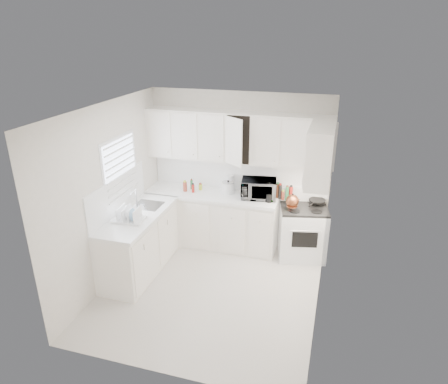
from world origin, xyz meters
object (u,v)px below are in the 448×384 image
at_px(rice_cooker, 228,187).
at_px(utensil_crock, 269,192).
at_px(microwave, 259,187).
at_px(dish_rack, 128,213).
at_px(stove, 303,226).
at_px(tea_kettle, 292,200).

relative_size(rice_cooker, utensil_crock, 0.67).
relative_size(microwave, dish_rack, 1.31).
bearing_deg(stove, microwave, 165.59).
distance_m(tea_kettle, microwave, 0.61).
height_order(stove, microwave, microwave).
bearing_deg(dish_rack, rice_cooker, 48.25).
xyz_separation_m(tea_kettle, utensil_crock, (-0.37, 0.06, 0.06)).
bearing_deg(stove, tea_kettle, -150.68).
bearing_deg(microwave, dish_rack, -149.51).
bearing_deg(dish_rack, utensil_crock, 29.96).
xyz_separation_m(microwave, rice_cooker, (-0.53, 0.06, -0.08)).
height_order(tea_kettle, utensil_crock, utensil_crock).
xyz_separation_m(tea_kettle, dish_rack, (-2.18, -1.15, 0.01)).
distance_m(rice_cooker, dish_rack, 1.77).
relative_size(stove, tea_kettle, 4.51).
distance_m(stove, utensil_crock, 0.79).
bearing_deg(stove, rice_cooker, 163.86).
xyz_separation_m(stove, dish_rack, (-2.36, -1.31, 0.51)).
relative_size(tea_kettle, rice_cooker, 1.12).
relative_size(stove, dish_rack, 2.64).
relative_size(tea_kettle, microwave, 0.45).
relative_size(stove, rice_cooker, 5.03).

